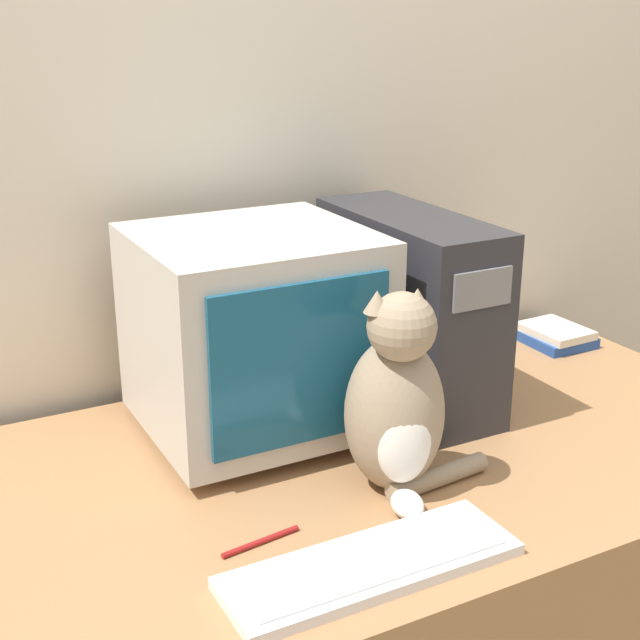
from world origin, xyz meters
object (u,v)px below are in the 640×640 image
Objects in this scene: keyboard at (371,565)px; pen at (261,542)px; cat at (397,405)px; book_stack at (555,335)px; computer_tower at (408,309)px; crt_monitor at (254,332)px.

keyboard is 0.18m from pen.
cat is 0.82m from book_stack.
computer_tower is at bearing 52.38° from keyboard.
keyboard is at bearing -127.62° from computer_tower.
cat is (-0.22, -0.31, -0.04)m from computer_tower.
computer_tower is at bearing 71.59° from cat.
computer_tower is 1.05× the size of keyboard.
book_stack is at bearing 24.36° from pen.
crt_monitor reaches higher than cat.
computer_tower is 2.89× the size of book_stack.
crt_monitor is at bearing 85.42° from keyboard.
pen is (-0.27, -0.05, -0.15)m from cat.
computer_tower is 0.63m from pen.
crt_monitor is 0.88× the size of computer_tower.
pen is (-0.11, 0.14, -0.01)m from keyboard.
pen is (-0.98, -0.44, -0.02)m from book_stack.
crt_monitor is at bearing 128.21° from cat.
cat is 2.22× the size of book_stack.
cat is 2.69× the size of pen.
crt_monitor reaches higher than computer_tower.
keyboard is at bearing -50.56° from pen.
computer_tower is 0.53m from book_stack.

